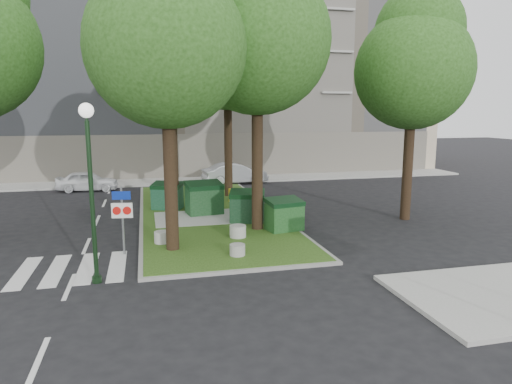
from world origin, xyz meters
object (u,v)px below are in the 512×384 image
object	(u,v)px
tree_median_far	(229,45)
tree_street_right	(415,60)
dumpster_a	(167,196)
traffic_sign_pole	(122,212)
tree_median_mid	(172,63)
bollard_mid	(237,250)
car_silver	(235,173)
bollard_left	(162,237)
street_lamp	(90,172)
car_white	(87,181)
dumpster_b	(204,198)
bollard_right	(238,231)
dumpster_c	(247,206)
litter_bin	(232,195)
tree_median_near_right	(259,26)
tree_median_near_left	(168,32)
dumpster_d	(284,215)

from	to	relation	value
tree_median_far	tree_street_right	world-z (taller)	tree_median_far
dumpster_a	traffic_sign_pole	bearing A→B (deg)	-83.87
tree_median_mid	bollard_mid	bearing A→B (deg)	-79.49
bollard_mid	car_silver	xyz separation A→B (m)	(2.97, 15.52, 0.40)
tree_median_far	dumpster_a	bearing A→B (deg)	-142.31
bollard_left	tree_street_right	bearing A→B (deg)	8.86
street_lamp	car_white	xyz separation A→B (m)	(-2.01, 16.07, -2.55)
dumpster_b	traffic_sign_pole	bearing A→B (deg)	-132.05
dumpster_b	bollard_left	distance (m)	4.90
tree_street_right	bollard_right	world-z (taller)	tree_street_right
bollard_left	bollard_right	bearing A→B (deg)	2.01
tree_median_far	dumpster_b	size ratio (longest dim) A/B	6.67
bollard_left	bollard_mid	distance (m)	3.13
dumpster_b	traffic_sign_pole	distance (m)	6.17
bollard_right	traffic_sign_pole	world-z (taller)	traffic_sign_pole
dumpster_c	bollard_left	size ratio (longest dim) A/B	2.97
street_lamp	car_silver	size ratio (longest dim) A/B	1.17
litter_bin	street_lamp	bearing A→B (deg)	-119.92
dumpster_a	dumpster_c	distance (m)	4.73
tree_street_right	dumpster_c	size ratio (longest dim) A/B	5.87
car_white	car_silver	size ratio (longest dim) A/B	0.84
bollard_right	dumpster_c	bearing A→B (deg)	69.20
tree_street_right	street_lamp	size ratio (longest dim) A/B	2.00
tree_median_near_right	car_white	xyz separation A→B (m)	(-7.88, 11.66, -7.37)
tree_street_right	traffic_sign_pole	xyz separation A→B (m)	(-12.21, -2.42, -5.49)
bollard_right	litter_bin	bearing A→B (deg)	81.03
tree_median_near_left	bollard_left	world-z (taller)	tree_median_near_left
tree_median_near_left	tree_median_far	distance (m)	10.24
tree_median_near_right	tree_median_far	size ratio (longest dim) A/B	0.96
car_white	tree_median_mid	bearing A→B (deg)	-142.15
bollard_left	car_silver	bearing A→B (deg)	68.43
tree_median_near_left	bollard_mid	bearing A→B (deg)	-33.30
bollard_left	litter_bin	xyz separation A→B (m)	(3.89, 6.96, 0.13)
tree_median_near_left	litter_bin	bearing A→B (deg)	65.84
street_lamp	car_white	bearing A→B (deg)	97.13
street_lamp	car_white	world-z (taller)	street_lamp
tree_median_far	dumpster_d	xyz separation A→B (m)	(0.71, -8.01, -7.57)
tree_street_right	car_white	size ratio (longest dim) A/B	2.79
traffic_sign_pole	car_white	xyz separation A→B (m)	(-2.67, 13.58, -0.88)
tree_median_near_right	bollard_mid	distance (m)	8.50
litter_bin	bollard_right	bearing A→B (deg)	-98.97
dumpster_c	traffic_sign_pole	bearing A→B (deg)	-131.71
tree_median_near_left	dumpster_a	bearing A→B (deg)	89.28
dumpster_b	litter_bin	size ratio (longest dim) A/B	2.65
tree_median_near_right	tree_median_mid	size ratio (longest dim) A/B	1.15
tree_median_far	dumpster_b	world-z (taller)	tree_median_far
traffic_sign_pole	bollard_right	bearing A→B (deg)	19.33
dumpster_c	dumpster_d	bearing A→B (deg)	-40.88
tree_median_far	tree_street_right	size ratio (longest dim) A/B	1.18
dumpster_a	bollard_mid	xyz separation A→B (m)	(1.86, -7.98, -0.45)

